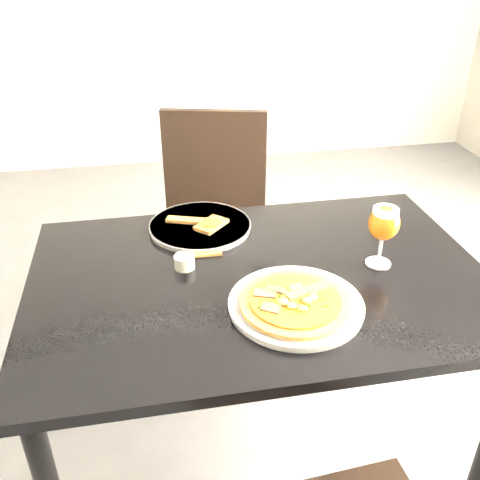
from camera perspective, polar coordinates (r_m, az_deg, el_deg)
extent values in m
cube|color=black|center=(1.41, 2.15, -4.22)|extent=(1.20, 0.80, 0.03)
cylinder|color=black|center=(1.90, -16.73, -9.45)|extent=(0.05, 0.05, 0.72)
cylinder|color=black|center=(2.05, 14.81, -5.99)|extent=(0.05, 0.05, 0.72)
cube|color=black|center=(2.11, -3.12, -0.41)|extent=(0.53, 0.53, 0.04)
cylinder|color=black|center=(2.13, -8.25, -8.33)|extent=(0.04, 0.04, 0.45)
cylinder|color=black|center=(2.09, 1.38, -8.80)|extent=(0.04, 0.04, 0.45)
cylinder|color=black|center=(2.41, -6.67, -3.17)|extent=(0.04, 0.04, 0.45)
cylinder|color=black|center=(2.37, 1.75, -3.49)|extent=(0.04, 0.04, 0.45)
cube|color=black|center=(2.17, -2.72, 8.15)|extent=(0.41, 0.13, 0.44)
cylinder|color=silver|center=(1.29, 5.97, -6.92)|extent=(0.41, 0.41, 0.02)
cylinder|color=brown|center=(1.27, 5.89, -6.69)|extent=(0.26, 0.26, 0.01)
cylinder|color=#C76610|center=(1.27, 5.91, -6.38)|extent=(0.22, 0.22, 0.01)
cube|color=#533424|center=(1.27, 7.15, -6.06)|extent=(0.05, 0.03, 0.00)
cube|color=#533424|center=(1.30, 5.37, -5.02)|extent=(0.03, 0.05, 0.00)
cube|color=#533424|center=(1.25, 3.01, -6.56)|extent=(0.05, 0.03, 0.00)
cube|color=#533424|center=(1.24, 6.27, -6.96)|extent=(0.03, 0.05, 0.00)
ellipsoid|color=gold|center=(1.27, 6.53, -5.81)|extent=(0.02, 0.02, 0.01)
ellipsoid|color=gold|center=(1.32, 5.97, -4.45)|extent=(0.02, 0.02, 0.01)
ellipsoid|color=gold|center=(1.27, 5.34, -5.75)|extent=(0.02, 0.02, 0.01)
ellipsoid|color=gold|center=(1.26, 2.94, -5.97)|extent=(0.02, 0.02, 0.01)
ellipsoid|color=gold|center=(1.25, 5.31, -6.45)|extent=(0.02, 0.02, 0.01)
ellipsoid|color=gold|center=(1.21, 5.88, -7.94)|extent=(0.02, 0.02, 0.01)
ellipsoid|color=gold|center=(1.25, 6.53, -6.51)|extent=(0.02, 0.02, 0.01)
ellipsoid|color=gold|center=(1.26, 8.91, -6.26)|extent=(0.02, 0.02, 0.01)
cube|color=#11490D|center=(1.28, 5.98, -5.88)|extent=(0.01, 0.02, 0.00)
cube|color=#11490D|center=(1.29, 5.15, -5.22)|extent=(0.01, 0.02, 0.00)
cube|color=#11490D|center=(1.30, 3.39, -5.07)|extent=(0.01, 0.02, 0.00)
cube|color=#11490D|center=(1.27, 4.65, -6.12)|extent=(0.02, 0.01, 0.00)
cube|color=#11490D|center=(1.24, 3.55, -6.77)|extent=(0.02, 0.01, 0.00)
cube|color=#11490D|center=(1.25, 5.54, -6.54)|extent=(0.02, 0.01, 0.00)
cube|color=#11490D|center=(1.23, 5.72, -7.39)|extent=(0.01, 0.02, 0.00)
cube|color=#11490D|center=(1.21, 7.30, -8.08)|extent=(0.01, 0.02, 0.00)
cube|color=#11490D|center=(1.25, 6.97, -6.73)|extent=(0.01, 0.02, 0.00)
cube|color=#11490D|center=(1.26, 8.47, -6.49)|extent=(0.02, 0.01, 0.00)
cube|color=#11490D|center=(1.27, 6.50, -6.12)|extent=(0.02, 0.01, 0.00)
cube|color=#11490D|center=(1.29, 7.01, -5.40)|extent=(0.02, 0.01, 0.00)
cube|color=brown|center=(1.29, 7.29, -5.38)|extent=(0.12, 0.06, 0.01)
cylinder|color=silver|center=(1.62, -4.27, 1.47)|extent=(0.36, 0.36, 0.02)
cube|color=brown|center=(1.63, -5.74, 2.10)|extent=(0.12, 0.07, 0.01)
cube|color=brown|center=(1.60, -3.08, 1.66)|extent=(0.11, 0.12, 0.01)
cylinder|color=#C76610|center=(1.60, -3.09, 1.89)|extent=(0.06, 0.06, 0.00)
cube|color=brown|center=(1.49, -3.93, -1.47)|extent=(0.10, 0.03, 0.01)
cylinder|color=beige|center=(1.43, -5.95, -2.34)|extent=(0.05, 0.05, 0.04)
cylinder|color=gold|center=(1.42, -5.98, -1.90)|extent=(0.05, 0.05, 0.01)
cylinder|color=silver|center=(1.49, 14.50, -2.40)|extent=(0.07, 0.07, 0.00)
cylinder|color=silver|center=(1.47, 14.69, -1.12)|extent=(0.01, 0.01, 0.07)
ellipsoid|color=#9A4E0E|center=(1.43, 15.11, 1.74)|extent=(0.08, 0.08, 0.09)
cylinder|color=white|center=(1.42, 15.30, 2.99)|extent=(0.07, 0.07, 0.02)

